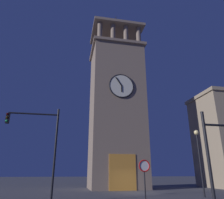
{
  "coord_description": "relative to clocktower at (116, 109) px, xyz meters",
  "views": [
    {
      "loc": [
        6.85,
        22.45,
        1.9
      ],
      "look_at": [
        1.22,
        -5.74,
        11.81
      ],
      "focal_mm": 34.22,
      "sensor_mm": 36.0,
      "label": 1
    }
  ],
  "objects": [
    {
      "name": "clocktower",
      "position": [
        0.0,
        0.0,
        0.0
      ],
      "size": [
        7.64,
        6.66,
        26.37
      ],
      "color": "gray",
      "rests_on": "ground_plane"
    },
    {
      "name": "traffic_signal_near",
      "position": [
        8.32,
        11.83,
        -6.05
      ],
      "size": [
        3.75,
        0.41,
        6.56
      ],
      "color": "black",
      "rests_on": "ground_plane"
    },
    {
      "name": "no_horn_sign",
      "position": [
        1.32,
        14.22,
        -8.24
      ],
      "size": [
        0.78,
        0.14,
        2.73
      ],
      "color": "black",
      "rests_on": "ground_plane"
    },
    {
      "name": "ground_plane",
      "position": [
        -0.59,
        5.72,
        -10.37
      ],
      "size": [
        200.0,
        200.0,
        0.0
      ],
      "primitive_type": "plane",
      "color": "#4C4C51"
    },
    {
      "name": "street_lamp",
      "position": [
        -5.01,
        10.8,
        -6.52
      ],
      "size": [
        0.44,
        0.44,
        5.59
      ],
      "color": "black",
      "rests_on": "ground_plane"
    }
  ]
}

